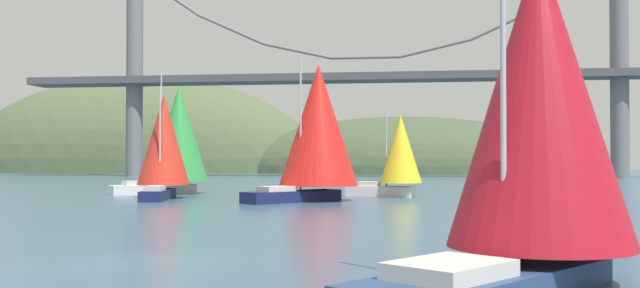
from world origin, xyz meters
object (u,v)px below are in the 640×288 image
sailboat_green_sail (177,136)px  sailboat_yellow_sail (398,154)px  sailboat_red_spinnaker (317,128)px  sailboat_scarlet_sail (163,143)px  channel_buoy (581,233)px  sailboat_crimson_sail (535,107)px

sailboat_green_sail → sailboat_yellow_sail: (19.61, -2.74, -1.57)m
sailboat_green_sail → sailboat_red_spinnaker: 16.30m
sailboat_scarlet_sail → channel_buoy: bearing=-44.7°
sailboat_green_sail → channel_buoy: bearing=-50.4°
sailboat_crimson_sail → sailboat_scarlet_sail: bearing=123.1°
sailboat_green_sail → channel_buoy: size_ratio=4.20×
sailboat_green_sail → sailboat_yellow_sail: 19.86m
sailboat_red_spinnaker → sailboat_scarlet_sail: sailboat_red_spinnaker is taller
sailboat_scarlet_sail → channel_buoy: size_ratio=3.28×
sailboat_red_spinnaker → channel_buoy: 28.26m
sailboat_red_spinnaker → channel_buoy: size_ratio=3.94×
sailboat_green_sail → sailboat_scarlet_sail: bearing=-79.0°
sailboat_red_spinnaker → sailboat_green_sail: bearing=147.9°
sailboat_green_sail → sailboat_red_spinnaker: size_ratio=1.07×
sailboat_yellow_sail → channel_buoy: 31.36m
sailboat_green_sail → channel_buoy: sailboat_green_sail is taller
channel_buoy → sailboat_red_spinnaker: bearing=119.0°
sailboat_red_spinnaker → channel_buoy: bearing=-61.0°
sailboat_crimson_sail → sailboat_green_sail: bearing=119.8°
sailboat_crimson_sail → channel_buoy: (3.10, 9.26, -4.10)m
sailboat_yellow_sail → sailboat_crimson_sail: (4.57, -39.51, 0.97)m
sailboat_green_sail → sailboat_yellow_sail: size_ratio=1.60×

